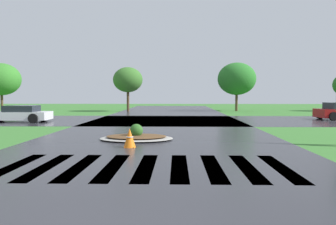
{
  "coord_description": "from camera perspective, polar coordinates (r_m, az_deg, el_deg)",
  "views": [
    {
      "loc": [
        0.83,
        -3.51,
        1.98
      ],
      "look_at": [
        0.39,
        13.16,
        1.03
      ],
      "focal_mm": 35.93,
      "sensor_mm": 36.0,
      "label": 1
    }
  ],
  "objects": [
    {
      "name": "traffic_cone",
      "position": [
        12.43,
        -6.52,
        -4.34
      ],
      "size": [
        0.45,
        0.45,
        0.71
      ],
      "color": "orange",
      "rests_on": "ground"
    },
    {
      "name": "median_island",
      "position": [
        14.49,
        -5.38,
        -4.11
      ],
      "size": [
        3.14,
        2.22,
        0.68
      ],
      "color": "#9E9B93",
      "rests_on": "ground"
    },
    {
      "name": "crosswalk_stripes",
      "position": [
        9.19,
        -3.76,
        -9.19
      ],
      "size": [
        7.65,
        3.48,
        0.01
      ],
      "color": "white",
      "rests_on": "ground"
    },
    {
      "name": "car_silver_hatch",
      "position": [
        25.51,
        -24.2,
        -0.26
      ],
      "size": [
        4.61,
        2.15,
        1.15
      ],
      "rotation": [
        0.0,
        0.0,
        3.16
      ],
      "color": "silver",
      "rests_on": "ground"
    },
    {
      "name": "asphalt_roadway",
      "position": [
        13.68,
        -2.0,
        -5.06
      ],
      "size": [
        10.79,
        80.0,
        0.01
      ],
      "primitive_type": "cube",
      "color": "#2B2B30",
      "rests_on": "ground"
    },
    {
      "name": "asphalt_cross_road",
      "position": [
        24.81,
        -0.43,
        -1.32
      ],
      "size": [
        90.0,
        9.71,
        0.01
      ],
      "primitive_type": "cube",
      "color": "#2B2B30",
      "rests_on": "ground"
    },
    {
      "name": "background_treeline",
      "position": [
        37.5,
        -2.14,
        5.53
      ],
      "size": [
        42.07,
        5.32,
        5.43
      ],
      "color": "#4C3823",
      "rests_on": "ground"
    }
  ]
}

